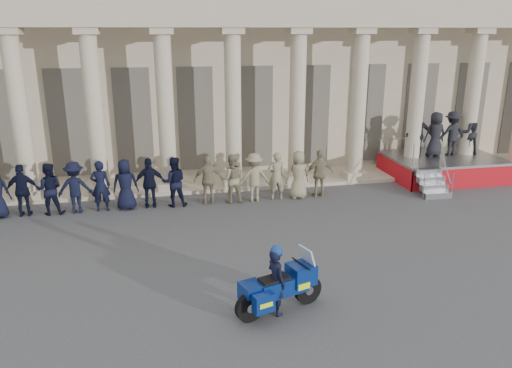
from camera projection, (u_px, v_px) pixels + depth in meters
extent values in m
plane|color=#404042|center=(233.00, 284.00, 12.69)|extent=(90.00, 90.00, 0.00)
cube|color=tan|center=(186.00, 65.00, 25.41)|extent=(40.00, 10.00, 9.00)
cube|color=tan|center=(200.00, 183.00, 20.91)|extent=(40.00, 2.60, 0.15)
cube|color=tan|center=(197.00, 13.00, 18.18)|extent=(35.80, 1.00, 1.00)
cube|color=tan|center=(31.00, 193.00, 18.86)|extent=(0.90, 0.90, 0.30)
cylinder|color=tan|center=(20.00, 115.00, 17.99)|extent=(0.64, 0.64, 5.60)
cube|color=tan|center=(8.00, 31.00, 17.13)|extent=(0.85, 0.85, 0.24)
cube|color=tan|center=(102.00, 189.00, 19.36)|extent=(0.90, 0.90, 0.30)
cylinder|color=tan|center=(95.00, 113.00, 18.49)|extent=(0.64, 0.64, 5.60)
cube|color=tan|center=(87.00, 31.00, 17.62)|extent=(0.85, 0.85, 0.24)
cube|color=tan|center=(170.00, 185.00, 19.85)|extent=(0.90, 0.90, 0.30)
cylinder|color=tan|center=(166.00, 111.00, 18.98)|extent=(0.64, 0.64, 5.60)
cube|color=tan|center=(161.00, 31.00, 18.12)|extent=(0.85, 0.85, 0.24)
cube|color=tan|center=(234.00, 181.00, 20.34)|extent=(0.90, 0.90, 0.30)
cylinder|color=tan|center=(233.00, 109.00, 19.47)|extent=(0.64, 0.64, 5.60)
cube|color=tan|center=(232.00, 31.00, 18.61)|extent=(0.85, 0.85, 0.24)
cube|color=tan|center=(295.00, 177.00, 20.84)|extent=(0.90, 0.90, 0.30)
cylinder|color=tan|center=(297.00, 107.00, 19.97)|extent=(0.64, 0.64, 5.60)
cube|color=tan|center=(299.00, 31.00, 19.10)|extent=(0.85, 0.85, 0.24)
cube|color=tan|center=(354.00, 174.00, 21.33)|extent=(0.90, 0.90, 0.30)
cylinder|color=tan|center=(358.00, 105.00, 20.46)|extent=(0.64, 0.64, 5.60)
cube|color=tan|center=(363.00, 31.00, 19.60)|extent=(0.85, 0.85, 0.24)
cube|color=tan|center=(410.00, 171.00, 21.82)|extent=(0.90, 0.90, 0.30)
cylinder|color=tan|center=(416.00, 103.00, 20.95)|extent=(0.64, 0.64, 5.60)
cube|color=tan|center=(423.00, 31.00, 20.09)|extent=(0.85, 0.85, 0.24)
cube|color=tan|center=(463.00, 168.00, 22.32)|extent=(0.90, 0.90, 0.30)
cylinder|color=tan|center=(472.00, 102.00, 21.45)|extent=(0.64, 0.64, 5.60)
cube|color=tan|center=(481.00, 31.00, 20.59)|extent=(0.85, 0.85, 0.24)
cube|color=black|center=(0.00, 126.00, 19.84)|extent=(1.30, 0.12, 4.20)
cube|color=black|center=(68.00, 123.00, 20.34)|extent=(1.30, 0.12, 4.20)
cube|color=black|center=(134.00, 121.00, 20.83)|extent=(1.30, 0.12, 4.20)
cube|color=black|center=(196.00, 119.00, 21.32)|extent=(1.30, 0.12, 4.20)
cube|color=black|center=(255.00, 117.00, 21.82)|extent=(1.30, 0.12, 4.20)
cube|color=black|center=(312.00, 115.00, 22.31)|extent=(1.30, 0.12, 4.20)
cube|color=black|center=(367.00, 113.00, 22.81)|extent=(1.30, 0.12, 4.20)
cube|color=black|center=(419.00, 112.00, 23.30)|extent=(1.30, 0.12, 4.20)
cube|color=black|center=(469.00, 110.00, 23.79)|extent=(1.30, 0.12, 4.20)
imported|color=black|center=(23.00, 190.00, 17.13)|extent=(1.08, 0.45, 1.85)
imported|color=black|center=(49.00, 189.00, 17.29)|extent=(0.90, 0.70, 1.85)
imported|color=black|center=(75.00, 187.00, 17.45)|extent=(1.19, 0.69, 1.85)
imported|color=black|center=(101.00, 186.00, 17.62)|extent=(0.67, 0.44, 1.85)
imported|color=black|center=(125.00, 185.00, 17.78)|extent=(0.90, 0.59, 1.85)
imported|color=black|center=(150.00, 183.00, 17.94)|extent=(1.08, 0.45, 1.85)
imported|color=black|center=(174.00, 182.00, 18.11)|extent=(0.90, 0.70, 1.85)
imported|color=#83785A|center=(209.00, 180.00, 18.34)|extent=(1.08, 0.45, 1.85)
imported|color=#83785A|center=(232.00, 178.00, 18.51)|extent=(0.90, 0.70, 1.85)
imported|color=#83785A|center=(254.00, 177.00, 18.67)|extent=(1.19, 0.69, 1.85)
imported|color=#83785A|center=(276.00, 176.00, 18.83)|extent=(0.67, 0.44, 1.85)
imported|color=#83785A|center=(298.00, 175.00, 19.00)|extent=(0.90, 0.59, 1.85)
imported|color=#83785A|center=(320.00, 173.00, 19.16)|extent=(1.08, 0.45, 1.85)
cube|color=gray|center=(444.00, 157.00, 21.67)|extent=(4.67, 3.34, 0.10)
cube|color=#A60D15|center=(465.00, 178.00, 20.26)|extent=(4.67, 0.04, 0.85)
cube|color=#A60D15|center=(393.00, 171.00, 21.37)|extent=(0.04, 3.34, 0.85)
cube|color=#A60D15|center=(490.00, 165.00, 22.25)|extent=(0.04, 3.34, 0.85)
cube|color=gray|center=(437.00, 195.00, 19.16)|extent=(1.10, 0.28, 0.24)
cube|color=gray|center=(434.00, 187.00, 19.35)|extent=(1.10, 0.28, 0.24)
cube|color=gray|center=(431.00, 179.00, 19.55)|extent=(1.10, 0.28, 0.24)
cube|color=gray|center=(428.00, 172.00, 19.74)|extent=(1.10, 0.28, 0.24)
cylinder|color=gray|center=(426.00, 138.00, 23.02)|extent=(4.67, 0.04, 0.04)
imported|color=black|center=(418.00, 135.00, 21.33)|extent=(1.13, 0.47, 1.92)
imported|color=black|center=(435.00, 134.00, 21.48)|extent=(0.94, 0.61, 1.92)
imported|color=black|center=(452.00, 133.00, 21.63)|extent=(1.24, 0.71, 1.92)
imported|color=black|center=(469.00, 133.00, 21.79)|extent=(0.93, 0.73, 1.92)
cylinder|color=black|center=(308.00, 290.00, 11.74)|extent=(0.70, 0.35, 0.69)
cylinder|color=black|center=(250.00, 307.00, 11.00)|extent=(0.70, 0.35, 0.69)
cube|color=navy|center=(282.00, 286.00, 11.31)|extent=(1.28, 0.79, 0.40)
cube|color=navy|center=(301.00, 274.00, 11.50)|extent=(0.72, 0.70, 0.47)
cube|color=silver|center=(301.00, 283.00, 11.57)|extent=(0.32, 0.37, 0.13)
cube|color=#B2BFCC|center=(308.00, 258.00, 11.48)|extent=(0.36, 0.52, 0.56)
cube|color=black|center=(274.00, 280.00, 11.14)|extent=(0.76, 0.55, 0.10)
cube|color=navy|center=(252.00, 291.00, 10.91)|extent=(0.46, 0.45, 0.23)
cube|color=navy|center=(264.00, 303.00, 10.73)|extent=(0.52, 0.37, 0.42)
cube|color=#D6F70D|center=(264.00, 303.00, 10.73)|extent=(0.38, 0.34, 0.10)
cube|color=navy|center=(249.00, 290.00, 11.28)|extent=(0.52, 0.37, 0.42)
cube|color=#D6F70D|center=(249.00, 290.00, 11.28)|extent=(0.38, 0.34, 0.10)
cylinder|color=silver|center=(256.00, 300.00, 11.36)|extent=(0.63, 0.30, 0.10)
cylinder|color=black|center=(301.00, 264.00, 11.43)|extent=(0.26, 0.71, 0.04)
imported|color=black|center=(276.00, 281.00, 11.19)|extent=(0.54, 0.67, 1.59)
sphere|color=navy|center=(276.00, 251.00, 10.97)|extent=(0.28, 0.28, 0.28)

